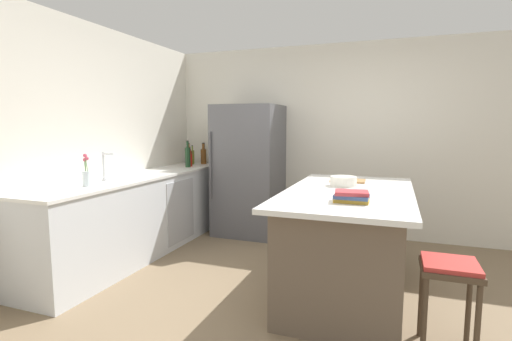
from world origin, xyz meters
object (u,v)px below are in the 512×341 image
Objects in this scene: flower_vase at (86,176)px; mixing_bowl at (343,181)px; cookbook_stack at (352,196)px; cutting_board at (348,181)px; kitchen_island at (347,241)px; refrigerator at (249,170)px; hot_sauce_bottle at (190,159)px; wine_bottle at (188,156)px; whiskey_bottle at (204,156)px; syrup_bottle at (190,157)px; bar_stool at (449,278)px; olive_oil_bottle at (192,157)px; vinegar_bottle at (189,156)px; sink_faucet at (105,166)px.

flower_vase reaches higher than mixing_bowl.
cookbook_stack is at bearing 1.70° from flower_vase.
cutting_board is at bearing 26.31° from flower_vase.
kitchen_island is 0.72m from cutting_board.
refrigerator is 2.25m from flower_vase.
kitchen_island is 8.09× the size of hot_sauce_bottle.
cutting_board is (1.45, -0.94, 0.06)m from refrigerator.
flower_vase is 0.85× the size of wine_bottle.
whiskey_bottle is at bearing 147.63° from mixing_bowl.
syrup_bottle is at bearing 158.69° from cutting_board.
olive_oil_bottle is (-3.19, 2.26, 0.53)m from bar_stool.
refrigerator is 0.87m from wine_bottle.
cookbook_stack is at bearing -51.38° from refrigerator.
cookbook_stack is at bearing -81.50° from kitchen_island.
vinegar_bottle is at bearing -173.61° from refrigerator.
refrigerator is 1.91m from mixing_bowl.
sink_faucet is (-2.46, -0.25, 0.62)m from kitchen_island.
flower_vase is at bearing -112.12° from refrigerator.
vinegar_bottle reaches higher than mixing_bowl.
wine_bottle reaches higher than cookbook_stack.
mixing_bowl is (-0.16, 0.76, 0.00)m from cookbook_stack.
bar_stool is at bearing -31.71° from wine_bottle.
whiskey_bottle is (0.05, 2.26, 0.02)m from flower_vase.
hot_sauce_bottle is 0.93× the size of cookbook_stack.
hot_sauce_bottle is at bearing -52.19° from vinegar_bottle.
mixing_bowl is (2.38, 0.49, -0.11)m from sink_faucet.
cookbook_stack is 0.78m from mixing_bowl.
sink_faucet is 1.07× the size of olive_oil_bottle.
whiskey_bottle is at bearing 72.07° from vinegar_bottle.
whiskey_bottle is 1.19× the size of syrup_bottle.
mixing_bowl is (2.24, -0.95, -0.10)m from wine_bottle.
vinegar_bottle is 1.29× the size of mixing_bowl.
vinegar_bottle is (-0.89, -0.10, 0.17)m from refrigerator.
syrup_bottle is 0.76× the size of cutting_board.
kitchen_island is 7.48× the size of syrup_bottle.
whiskey_bottle reaches higher than cookbook_stack.
olive_oil_bottle reaches higher than cookbook_stack.
wine_bottle is (-2.31, 1.19, 0.61)m from kitchen_island.
syrup_bottle is at bearing 122.03° from hot_sauce_bottle.
sink_faucet is at bearing -95.65° from wine_bottle.
syrup_bottle is at bearing -123.23° from whiskey_bottle.
kitchen_island is at bearing 98.50° from cookbook_stack.
flower_vase reaches higher than syrup_bottle.
flower_vase is (-0.84, -2.08, 0.15)m from refrigerator.
olive_oil_bottle is 0.80× the size of cutting_board.
olive_oil_bottle is 2.60m from cutting_board.
whiskey_bottle is at bearing 142.38° from bar_stool.
hot_sauce_bottle is (0.04, 1.87, -0.00)m from flower_vase.
cutting_board reaches higher than kitchen_island.
olive_oil_bottle is (0.00, 1.82, -0.05)m from sink_faucet.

